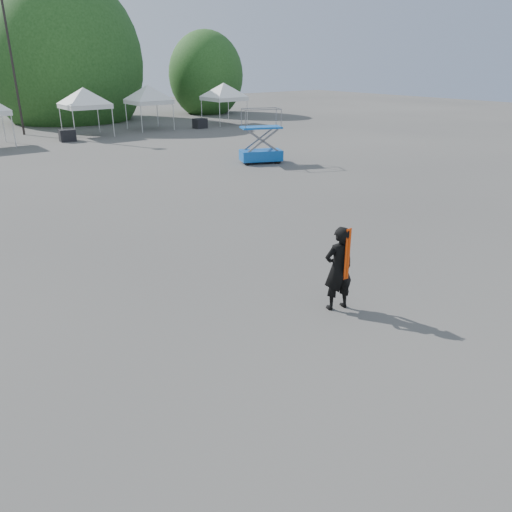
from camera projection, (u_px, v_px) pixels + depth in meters
ground at (264, 305)px, 11.19m from camera, size 120.00×120.00×0.00m
light_pole_east at (11, 53)px, 34.43m from camera, size 0.60×0.25×9.80m
tree_mid_e at (66, 63)px, 43.24m from camera, size 5.12×5.12×7.79m
tree_far_e at (206, 75)px, 49.60m from camera, size 3.84×3.84×5.84m
tent_f at (83, 91)px, 34.58m from camera, size 4.18×4.18×3.88m
tent_g at (148, 88)px, 38.03m from camera, size 4.09×4.09×3.88m
tent_h at (224, 86)px, 41.18m from camera, size 4.18×4.18×3.88m
man at (339, 268)px, 10.73m from camera, size 0.78×0.61×1.90m
scissor_lift at (261, 136)px, 26.03m from camera, size 2.41×1.84×2.79m
crate_mid at (67, 135)px, 33.33m from camera, size 1.07×0.87×0.78m
crate_east at (200, 123)px, 39.66m from camera, size 1.04×0.83×0.76m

